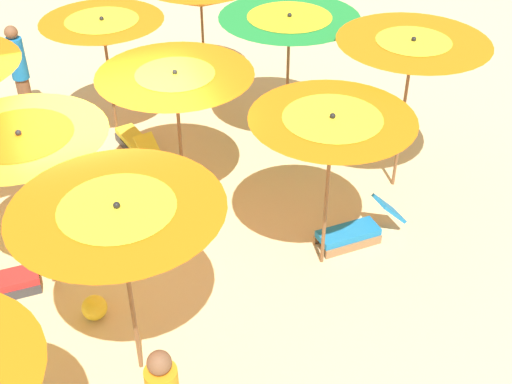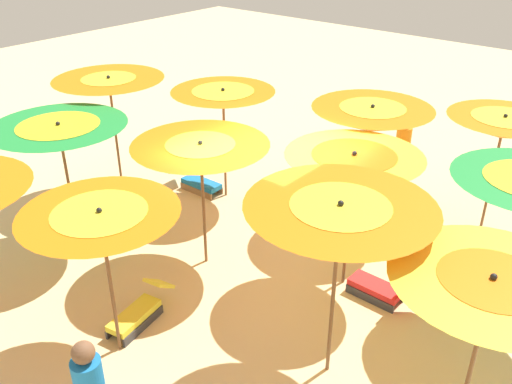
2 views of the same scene
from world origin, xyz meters
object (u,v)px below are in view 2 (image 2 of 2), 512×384
beach_umbrella_2 (503,127)px  beach_umbrella_8 (223,99)px  beach_umbrella_5 (371,119)px  beach_umbrella_10 (60,134)px  beach_umbrella_11 (110,87)px  beach_umbrella_3 (339,220)px  lounger_1 (381,288)px  beach_umbrella_7 (201,154)px  lounger_2 (138,311)px  beachgoer_0 (401,156)px  lounger_0 (197,181)px  beach_umbrella_6 (102,227)px  beach_ball (350,242)px  beach_umbrella_4 (354,164)px  beach_umbrella_0 (490,294)px

beach_umbrella_2 → beach_umbrella_8: 5.08m
beach_umbrella_5 → beach_umbrella_10: size_ratio=1.02×
beach_umbrella_5 → beach_umbrella_11: beach_umbrella_11 is taller
beach_umbrella_3 → beach_umbrella_5: beach_umbrella_3 is taller
beach_umbrella_2 → lounger_1: bearing=-97.6°
beach_umbrella_5 → beach_umbrella_7: size_ratio=1.06×
beach_umbrella_3 → lounger_1: (-0.17, 1.74, -2.08)m
lounger_2 → beachgoer_0: bearing=159.4°
lounger_0 → lounger_2: bearing=-57.7°
beach_umbrella_10 → lounger_2: size_ratio=1.86×
beach_umbrella_5 → beachgoer_0: beach_umbrella_5 is taller
beach_umbrella_10 → beach_umbrella_11: bearing=120.4°
beach_umbrella_7 → beach_umbrella_3: bearing=-14.1°
beach_umbrella_2 → beach_umbrella_11: bearing=-152.1°
beach_umbrella_7 → beach_umbrella_6: bearing=-76.5°
beachgoer_0 → beach_umbrella_5: bearing=-85.3°
beach_umbrella_6 → beach_ball: beach_umbrella_6 is taller
beach_umbrella_4 → lounger_1: size_ratio=2.10×
beach_umbrella_5 → beach_umbrella_6: bearing=-99.4°
beach_umbrella_4 → beach_umbrella_5: bearing=111.9°
beach_umbrella_2 → beach_umbrella_8: (-4.58, -2.19, 0.08)m
beach_umbrella_6 → beach_ball: 4.65m
beach_umbrella_0 → beach_ball: bearing=139.1°
beach_umbrella_0 → beach_umbrella_6: (-4.13, -1.56, -0.12)m
beachgoer_0 → beach_umbrella_7: bearing=-102.8°
beach_umbrella_3 → beach_umbrella_11: 6.37m
beach_umbrella_2 → lounger_2: beach_umbrella_2 is taller
beach_umbrella_6 → lounger_1: beach_umbrella_6 is taller
lounger_2 → beach_umbrella_2: bearing=143.6°
beach_umbrella_5 → beach_ball: size_ratio=7.42×
beach_umbrella_5 → beach_umbrella_10: bearing=-132.3°
beachgoer_0 → beach_ball: (0.31, -2.37, -0.76)m
beach_umbrella_0 → lounger_2: size_ratio=1.86×
beach_umbrella_8 → lounger_1: bearing=-13.4°
beach_umbrella_4 → beach_umbrella_6: (-1.58, -3.26, -0.14)m
beach_umbrella_7 → beach_umbrella_8: (-1.36, 1.98, 0.08)m
beach_umbrella_2 → beach_umbrella_6: bearing=-112.6°
beach_umbrella_5 → lounger_2: beach_umbrella_5 is taller
beach_umbrella_4 → beach_umbrella_5: beach_umbrella_5 is taller
beach_umbrella_2 → beachgoer_0: bearing=177.9°
beach_umbrella_5 → beach_umbrella_10: (-3.55, -3.90, 0.01)m
beach_umbrella_7 → beach_umbrella_0: bearing=-8.5°
beach_umbrella_6 → beach_umbrella_11: bearing=141.5°
beach_umbrella_3 → beach_umbrella_7: (-2.96, 0.74, -0.29)m
beach_umbrella_2 → lounger_0: (-5.21, -2.40, -1.79)m
beach_umbrella_2 → beachgoer_0: size_ratio=1.29×
beach_umbrella_3 → beachgoer_0: 5.40m
beach_umbrella_10 → beach_umbrella_5: bearing=47.7°
beach_umbrella_3 → beach_umbrella_8: size_ratio=1.10×
beach_umbrella_3 → beach_umbrella_6: beach_umbrella_3 is taller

